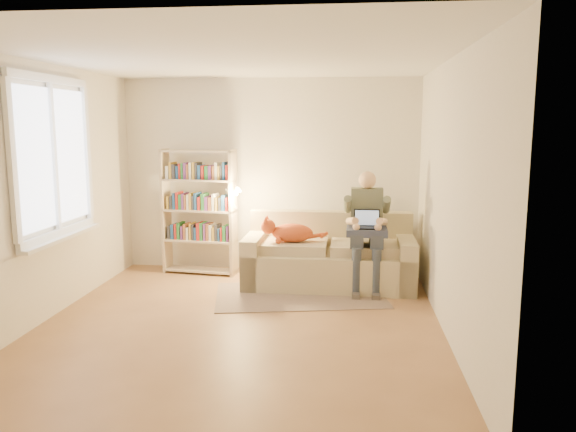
# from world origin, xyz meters

# --- Properties ---
(floor) EXTENTS (4.50, 4.50, 0.00)m
(floor) POSITION_xyz_m (0.00, 0.00, 0.00)
(floor) COLOR olive
(floor) RESTS_ON ground
(ceiling) EXTENTS (4.00, 4.50, 0.02)m
(ceiling) POSITION_xyz_m (0.00, 0.00, 2.60)
(ceiling) COLOR white
(ceiling) RESTS_ON wall_back
(wall_left) EXTENTS (0.02, 4.50, 2.60)m
(wall_left) POSITION_xyz_m (-2.00, 0.00, 1.30)
(wall_left) COLOR silver
(wall_left) RESTS_ON floor
(wall_right) EXTENTS (0.02, 4.50, 2.60)m
(wall_right) POSITION_xyz_m (2.00, 0.00, 1.30)
(wall_right) COLOR silver
(wall_right) RESTS_ON floor
(wall_back) EXTENTS (4.00, 0.02, 2.60)m
(wall_back) POSITION_xyz_m (0.00, 2.25, 1.30)
(wall_back) COLOR silver
(wall_back) RESTS_ON floor
(wall_front) EXTENTS (4.00, 0.02, 2.60)m
(wall_front) POSITION_xyz_m (0.00, -2.25, 1.30)
(wall_front) COLOR silver
(wall_front) RESTS_ON floor
(window) EXTENTS (0.12, 1.52, 1.69)m
(window) POSITION_xyz_m (-1.95, 0.20, 1.38)
(window) COLOR white
(window) RESTS_ON wall_left
(sofa) EXTENTS (2.09, 0.96, 0.88)m
(sofa) POSITION_xyz_m (0.84, 1.53, 0.32)
(sofa) COLOR #C8B98D
(sofa) RESTS_ON floor
(person) EXTENTS (0.39, 0.62, 1.43)m
(person) POSITION_xyz_m (1.29, 1.37, 0.81)
(person) COLOR #616955
(person) RESTS_ON sofa
(cat) EXTENTS (0.78, 0.27, 0.28)m
(cat) POSITION_xyz_m (0.33, 1.40, 0.68)
(cat) COLOR orange
(cat) RESTS_ON sofa
(blanket) EXTENTS (0.48, 0.39, 0.09)m
(blanket) POSITION_xyz_m (1.27, 1.25, 0.74)
(blanket) COLOR #2B324C
(blanket) RESTS_ON person
(laptop) EXTENTS (0.31, 0.26, 0.26)m
(laptop) POSITION_xyz_m (1.27, 1.26, 0.84)
(laptop) COLOR black
(laptop) RESTS_ON blanket
(bookshelf) EXTENTS (1.10, 0.44, 1.67)m
(bookshelf) POSITION_xyz_m (-0.90, 1.90, 0.92)
(bookshelf) COLOR #C7B496
(bookshelf) RESTS_ON floor
(rug) EXTENTS (2.13, 1.49, 0.01)m
(rug) POSITION_xyz_m (0.52, 1.02, 0.01)
(rug) COLOR gray
(rug) RESTS_ON floor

